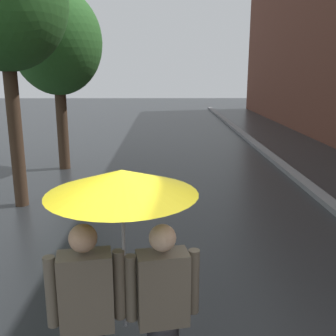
# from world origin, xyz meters

# --- Properties ---
(kerb_strip) EXTENTS (0.30, 36.00, 0.12)m
(kerb_strip) POSITION_xyz_m (3.20, 10.00, 0.06)
(kerb_strip) COLOR slate
(kerb_strip) RESTS_ON ground
(street_tree_1) EXTENTS (2.43, 2.43, 5.45)m
(street_tree_1) POSITION_xyz_m (-3.32, 5.84, 4.06)
(street_tree_1) COLOR #473323
(street_tree_1) RESTS_ON ground
(street_tree_2) EXTENTS (2.45, 2.45, 4.97)m
(street_tree_2) POSITION_xyz_m (-3.21, 9.08, 3.51)
(street_tree_2) COLOR #473323
(street_tree_2) RESTS_ON ground
(couple_under_umbrella) EXTENTS (1.16, 1.12, 2.08)m
(couple_under_umbrella) POSITION_xyz_m (-0.60, 0.65, 1.38)
(couple_under_umbrella) COLOR #1E233D
(couple_under_umbrella) RESTS_ON ground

